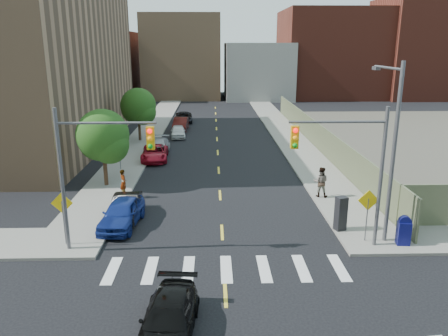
{
  "coord_description": "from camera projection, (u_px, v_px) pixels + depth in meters",
  "views": [
    {
      "loc": [
        -0.47,
        -13.57,
        9.7
      ],
      "look_at": [
        0.25,
        13.6,
        2.0
      ],
      "focal_mm": 35.0,
      "sensor_mm": 36.0,
      "label": 1
    }
  ],
  "objects": [
    {
      "name": "tree_west_far",
      "position": [
        138.0,
        108.0,
        44.41
      ],
      "size": [
        3.66,
        3.64,
        5.52
      ],
      "color": "#332114",
      "rests_on": "ground"
    },
    {
      "name": "warn_sign_nw",
      "position": [
        63.0,
        209.0,
        21.21
      ],
      "size": [
        1.06,
        0.06,
        2.83
      ],
      "color": "#59595E",
      "rests_on": "ground"
    },
    {
      "name": "parked_car_maroon",
      "position": [
        181.0,
        124.0,
        51.12
      ],
      "size": [
        1.72,
        4.54,
        1.48
      ],
      "primitive_type": "imported",
      "rotation": [
        0.0,
        0.0,
        -0.04
      ],
      "color": "#43100D",
      "rests_on": "ground"
    },
    {
      "name": "payphone",
      "position": [
        341.0,
        213.0,
        23.12
      ],
      "size": [
        0.67,
        0.61,
        1.85
      ],
      "primitive_type": "cube",
      "rotation": [
        0.0,
        0.0,
        0.35
      ],
      "color": "black",
      "rests_on": "sidewalk_ne"
    },
    {
      "name": "smokestack",
      "position": [
        442.0,
        20.0,
        80.29
      ],
      "size": [
        1.8,
        1.8,
        28.0
      ],
      "primitive_type": "cylinder",
      "color": "#8C6B4C",
      "rests_on": "ground"
    },
    {
      "name": "signal_ne",
      "position": [
        351.0,
        159.0,
        20.39
      ],
      "size": [
        4.59,
        0.3,
        7.0
      ],
      "color": "#59595E",
      "rests_on": "ground"
    },
    {
      "name": "signal_nw",
      "position": [
        93.0,
        161.0,
        20.09
      ],
      "size": [
        4.59,
        0.3,
        7.0
      ],
      "color": "#59595E",
      "rests_on": "ground"
    },
    {
      "name": "ground",
      "position": [
        227.0,
        324.0,
        15.7
      ],
      "size": [
        160.0,
        160.0,
        0.0
      ],
      "primitive_type": "plane",
      "color": "black",
      "rests_on": "ground"
    },
    {
      "name": "parked_car_white",
      "position": [
        178.0,
        131.0,
        47.15
      ],
      "size": [
        1.87,
        3.97,
        1.31
      ],
      "primitive_type": "imported",
      "rotation": [
        0.0,
        0.0,
        0.08
      ],
      "color": "silver",
      "rests_on": "ground"
    },
    {
      "name": "bg_bldg_west",
      "position": [
        96.0,
        65.0,
        80.83
      ],
      "size": [
        14.0,
        18.0,
        12.0
      ],
      "primitive_type": "cube",
      "color": "#592319",
      "rests_on": "ground"
    },
    {
      "name": "bg_bldg_center",
      "position": [
        257.0,
        71.0,
        81.87
      ],
      "size": [
        12.0,
        16.0,
        10.0
      ],
      "primitive_type": "cube",
      "color": "gray",
      "rests_on": "ground"
    },
    {
      "name": "black_sedan",
      "position": [
        168.0,
        320.0,
        14.9
      ],
      "size": [
        2.18,
        4.6,
        1.3
      ],
      "primitive_type": "imported",
      "rotation": [
        0.0,
        0.0,
        -0.08
      ],
      "color": "black",
      "rests_on": "ground"
    },
    {
      "name": "sidewalk_nw",
      "position": [
        155.0,
        123.0,
        55.4
      ],
      "size": [
        3.5,
        73.0,
        0.15
      ],
      "primitive_type": "cube",
      "color": "gray",
      "rests_on": "ground"
    },
    {
      "name": "pedestrian_west",
      "position": [
        123.0,
        183.0,
        28.38
      ],
      "size": [
        0.65,
        0.77,
        1.78
      ],
      "primitive_type": "imported",
      "rotation": [
        0.0,
        0.0,
        2.0
      ],
      "color": "gray",
      "rests_on": "sidewalk_nw"
    },
    {
      "name": "mailbox",
      "position": [
        404.0,
        231.0,
        21.46
      ],
      "size": [
        0.66,
        0.53,
        1.5
      ],
      "rotation": [
        0.0,
        0.0,
        -0.11
      ],
      "color": "#0F1159",
      "rests_on": "sidewalk_ne"
    },
    {
      "name": "warn_sign_midwest",
      "position": [
        119.0,
        147.0,
        34.19
      ],
      "size": [
        1.06,
        0.06,
        2.83
      ],
      "color": "#59595E",
      "rests_on": "ground"
    },
    {
      "name": "streetlight_ne",
      "position": [
        391.0,
        141.0,
        21.13
      ],
      "size": [
        0.25,
        3.7,
        9.0
      ],
      "color": "#59595E",
      "rests_on": "ground"
    },
    {
      "name": "pedestrian_east",
      "position": [
        321.0,
        182.0,
        28.22
      ],
      "size": [
        1.14,
        1.0,
        1.97
      ],
      "primitive_type": "imported",
      "rotation": [
        0.0,
        0.0,
        2.84
      ],
      "color": "gray",
      "rests_on": "sidewalk_ne"
    },
    {
      "name": "parked_car_blue",
      "position": [
        122.0,
        213.0,
        24.01
      ],
      "size": [
        2.23,
        4.61,
        1.52
      ],
      "primitive_type": "imported",
      "rotation": [
        0.0,
        0.0,
        -0.1
      ],
      "color": "navy",
      "rests_on": "ground"
    },
    {
      "name": "bg_bldg_east",
      "position": [
        329.0,
        54.0,
        83.34
      ],
      "size": [
        18.0,
        18.0,
        16.0
      ],
      "primitive_type": "cube",
      "color": "#592319",
      "rests_on": "ground"
    },
    {
      "name": "bg_bldg_midwest",
      "position": [
        183.0,
        57.0,
        82.75
      ],
      "size": [
        14.0,
        16.0,
        15.0
      ],
      "primitive_type": "cube",
      "color": "#8C6B4C",
      "rests_on": "ground"
    },
    {
      "name": "sidewalk_ne",
      "position": [
        277.0,
        123.0,
        55.8
      ],
      "size": [
        3.5,
        73.0,
        0.15
      ],
      "primitive_type": "cube",
      "color": "gray",
      "rests_on": "ground"
    },
    {
      "name": "parked_car_red",
      "position": [
        155.0,
        153.0,
        37.79
      ],
      "size": [
        2.48,
        4.84,
        1.31
      ],
      "primitive_type": "imported",
      "rotation": [
        0.0,
        0.0,
        0.07
      ],
      "color": "#A51023",
      "rests_on": "ground"
    },
    {
      "name": "parked_car_grey",
      "position": [
        184.0,
        117.0,
        56.42
      ],
      "size": [
        2.43,
        4.8,
        1.3
      ],
      "primitive_type": "imported",
      "rotation": [
        0.0,
        0.0,
        0.06
      ],
      "color": "black",
      "rests_on": "ground"
    },
    {
      "name": "parked_car_black",
      "position": [
        126.0,
        207.0,
        25.09
      ],
      "size": [
        1.55,
        4.15,
        1.35
      ],
      "primitive_type": "imported",
      "rotation": [
        0.0,
        0.0,
        0.03
      ],
      "color": "black",
      "rests_on": "ground"
    },
    {
      "name": "bg_bldg_fareast",
      "position": [
        417.0,
        49.0,
        81.55
      ],
      "size": [
        14.0,
        16.0,
        18.0
      ],
      "primitive_type": "cube",
      "color": "#592319",
      "rests_on": "ground"
    },
    {
      "name": "warn_sign_ne",
      "position": [
        368.0,
        206.0,
        21.59
      ],
      "size": [
        1.06,
        0.06,
        2.83
      ],
      "color": "#59595E",
      "rests_on": "ground"
    },
    {
      "name": "tree_west_near",
      "position": [
        103.0,
        139.0,
        29.98
      ],
      "size": [
        3.66,
        3.64,
        5.52
      ],
      "color": "#332114",
      "rests_on": "ground"
    },
    {
      "name": "fence_north",
      "position": [
        316.0,
        135.0,
        42.54
      ],
      "size": [
        0.12,
        44.0,
        2.5
      ],
      "primitive_type": "cube",
      "color": "#5F6748",
      "rests_on": "ground"
    },
    {
      "name": "parked_car_silver",
      "position": [
        158.0,
        147.0,
        39.84
      ],
      "size": [
        2.04,
        4.88,
        1.41
      ],
      "primitive_type": "imported",
      "rotation": [
        0.0,
        0.0,
        -0.01
      ],
      "color": "#A4A6AC",
      "rests_on": "ground"
    }
  ]
}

